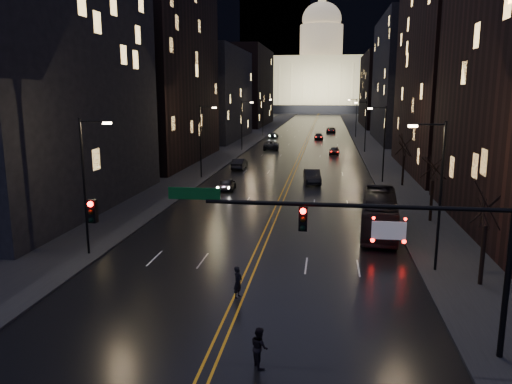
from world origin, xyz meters
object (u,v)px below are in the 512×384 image
at_px(pedestrian_a, 238,282).
at_px(oncoming_car_b, 239,164).
at_px(pedestrian_b, 259,347).
at_px(receding_car_a, 312,177).
at_px(oncoming_car_a, 227,184).
at_px(bus, 379,213).
at_px(traffic_signal, 363,233).

bearing_deg(pedestrian_a, oncoming_car_b, 27.50).
bearing_deg(pedestrian_b, oncoming_car_b, -18.40).
bearing_deg(receding_car_a, pedestrian_b, -97.85).
height_order(oncoming_car_b, receding_car_a, receding_car_a).
xyz_separation_m(receding_car_a, pedestrian_b, (-0.79, -40.25, -0.02)).
height_order(oncoming_car_a, pedestrian_b, pedestrian_b).
bearing_deg(pedestrian_b, bus, -47.13).
relative_size(traffic_signal, bus, 1.63).
distance_m(traffic_signal, pedestrian_a, 8.66).
height_order(bus, receding_car_a, bus).
distance_m(bus, oncoming_car_b, 33.82).
height_order(oncoming_car_b, pedestrian_b, pedestrian_b).
bearing_deg(oncoming_car_b, bus, 118.37).
bearing_deg(bus, oncoming_car_b, 123.65).
height_order(traffic_signal, oncoming_car_a, traffic_signal).
distance_m(oncoming_car_a, oncoming_car_b, 15.19).
bearing_deg(pedestrian_b, receding_car_a, -30.41).
bearing_deg(traffic_signal, oncoming_car_b, 105.69).
height_order(traffic_signal, oncoming_car_b, traffic_signal).
bearing_deg(bus, receding_car_a, 111.17).
relative_size(oncoming_car_a, pedestrian_a, 2.38).
height_order(bus, oncoming_car_a, bus).
bearing_deg(bus, traffic_signal, -92.83).
bearing_deg(oncoming_car_b, oncoming_car_a, 94.79).
distance_m(pedestrian_a, pedestrian_b, 6.76).
xyz_separation_m(oncoming_car_a, pedestrian_b, (8.30, -34.86, 0.12)).
relative_size(bus, pedestrian_a, 6.20).
distance_m(receding_car_a, pedestrian_a, 33.91).
bearing_deg(traffic_signal, receding_car_a, 94.67).
bearing_deg(traffic_signal, pedestrian_a, 142.01).
xyz_separation_m(traffic_signal, pedestrian_b, (-3.93, -1.81, -4.29)).
xyz_separation_m(bus, receding_car_a, (-5.73, 19.98, -0.64)).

